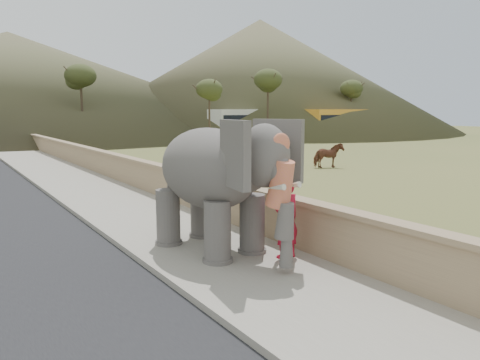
# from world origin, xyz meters

# --- Properties ---
(ground) EXTENTS (160.00, 160.00, 0.00)m
(ground) POSITION_xyz_m (0.00, 0.00, 0.00)
(ground) COLOR olive
(ground) RESTS_ON ground
(walkway) EXTENTS (3.00, 120.00, 0.15)m
(walkway) POSITION_xyz_m (0.00, 10.00, 0.07)
(walkway) COLOR #9E9687
(walkway) RESTS_ON ground
(parapet) EXTENTS (0.30, 120.00, 1.10)m
(parapet) POSITION_xyz_m (1.65, 10.00, 0.55)
(parapet) COLOR tan
(parapet) RESTS_ON ground
(cow) EXTENTS (1.68, 1.06, 1.32)m
(cow) POSITION_xyz_m (12.66, 12.84, 0.66)
(cow) COLOR brown
(cow) RESTS_ON ground
(distant_car) EXTENTS (4.54, 2.92, 1.44)m
(distant_car) POSITION_xyz_m (18.25, 35.69, 0.72)
(distant_car) COLOR #AEAEB5
(distant_car) RESTS_ON ground
(bus_white) EXTENTS (11.16, 3.33, 3.10)m
(bus_white) POSITION_xyz_m (23.71, 35.02, 1.55)
(bus_white) COLOR silver
(bus_white) RESTS_ON ground
(bus_orange) EXTENTS (11.10, 2.99, 3.10)m
(bus_orange) POSITION_xyz_m (32.46, 30.74, 1.55)
(bus_orange) COLOR orange
(bus_orange) RESTS_ON ground
(hill_right) EXTENTS (56.00, 56.00, 16.00)m
(hill_right) POSITION_xyz_m (36.00, 52.00, 8.00)
(hill_right) COLOR brown
(hill_right) RESTS_ON ground
(hill_far) EXTENTS (80.00, 80.00, 14.00)m
(hill_far) POSITION_xyz_m (5.00, 70.00, 7.00)
(hill_far) COLOR brown
(hill_far) RESTS_ON ground
(elephant_and_man) EXTENTS (2.46, 3.95, 2.68)m
(elephant_and_man) POSITION_xyz_m (0.02, 3.12, 1.48)
(elephant_and_man) COLOR #67615D
(elephant_and_man) RESTS_ON ground
(trees) EXTENTS (47.20, 42.88, 9.46)m
(trees) POSITION_xyz_m (0.36, 25.41, 3.92)
(trees) COLOR #473828
(trees) RESTS_ON ground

